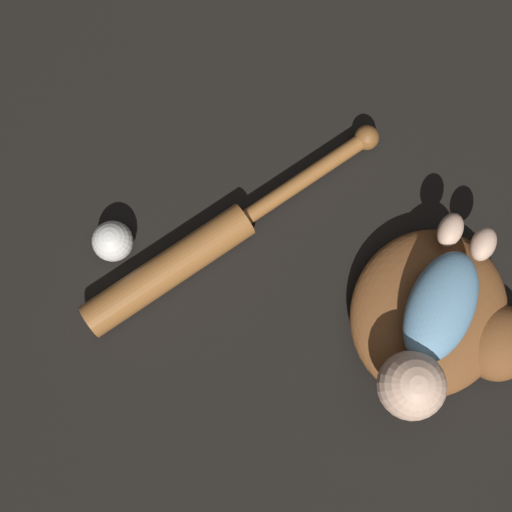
{
  "coord_description": "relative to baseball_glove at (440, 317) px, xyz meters",
  "views": [
    {
      "loc": [
        0.18,
        -0.19,
        1.25
      ],
      "look_at": [
        -0.03,
        -0.26,
        0.07
      ],
      "focal_mm": 50.0,
      "sensor_mm": 36.0,
      "label": 1
    }
  ],
  "objects": [
    {
      "name": "ground_plane",
      "position": [
        0.04,
        -0.06,
        -0.04
      ],
      "size": [
        6.0,
        6.0,
        0.0
      ],
      "primitive_type": "plane",
      "color": "black"
    },
    {
      "name": "baseball_glove",
      "position": [
        0.0,
        0.0,
        0.0
      ],
      "size": [
        0.31,
        0.33,
        0.09
      ],
      "color": "brown",
      "rests_on": "ground"
    },
    {
      "name": "baby_figure",
      "position": [
        0.05,
        -0.03,
        0.09
      ],
      "size": [
        0.35,
        0.13,
        0.11
      ],
      "color": "#6693B2",
      "rests_on": "baseball_glove"
    },
    {
      "name": "baseball_bat",
      "position": [
        0.02,
        -0.43,
        -0.01
      ],
      "size": [
        0.52,
        0.4,
        0.06
      ],
      "color": "#9E602D",
      "rests_on": "ground"
    },
    {
      "name": "baseball",
      "position": [
        0.06,
        -0.57,
        -0.01
      ],
      "size": [
        0.07,
        0.07,
        0.07
      ],
      "color": "white",
      "rests_on": "ground"
    }
  ]
}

